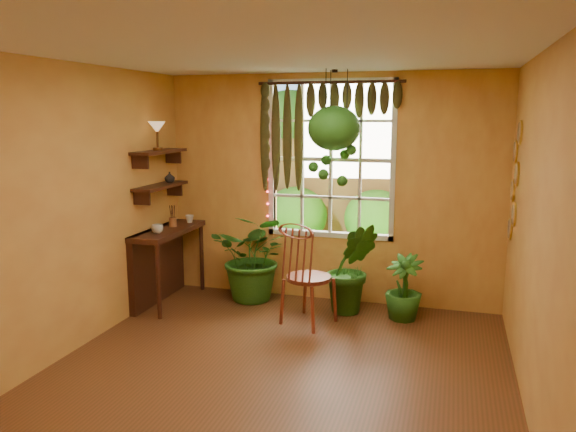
{
  "coord_description": "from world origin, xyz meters",
  "views": [
    {
      "loc": [
        1.39,
        -4.2,
        2.22
      ],
      "look_at": [
        -0.19,
        1.15,
        1.21
      ],
      "focal_mm": 35.0,
      "sensor_mm": 36.0,
      "label": 1
    }
  ],
  "objects_px": {
    "potted_plant_left": "(255,257)",
    "hanging_basket": "(334,136)",
    "counter_ledge": "(161,256)",
    "windsor_chair": "(307,290)",
    "potted_plant_mid": "(352,268)"
  },
  "relations": [
    {
      "from": "potted_plant_left",
      "to": "hanging_basket",
      "type": "bearing_deg",
      "value": -6.13
    },
    {
      "from": "counter_ledge",
      "to": "hanging_basket",
      "type": "height_order",
      "value": "hanging_basket"
    },
    {
      "from": "counter_ledge",
      "to": "potted_plant_left",
      "type": "xyz_separation_m",
      "value": [
        1.06,
        0.36,
        -0.01
      ]
    },
    {
      "from": "hanging_basket",
      "to": "counter_ledge",
      "type": "bearing_deg",
      "value": -172.79
    },
    {
      "from": "counter_ledge",
      "to": "potted_plant_mid",
      "type": "distance_m",
      "value": 2.27
    },
    {
      "from": "hanging_basket",
      "to": "potted_plant_left",
      "type": "bearing_deg",
      "value": 173.87
    },
    {
      "from": "windsor_chair",
      "to": "hanging_basket",
      "type": "xyz_separation_m",
      "value": [
        0.17,
        0.49,
        1.62
      ]
    },
    {
      "from": "windsor_chair",
      "to": "hanging_basket",
      "type": "height_order",
      "value": "hanging_basket"
    },
    {
      "from": "counter_ledge",
      "to": "windsor_chair",
      "type": "distance_m",
      "value": 1.88
    },
    {
      "from": "counter_ledge",
      "to": "hanging_basket",
      "type": "bearing_deg",
      "value": 7.21
    },
    {
      "from": "potted_plant_left",
      "to": "potted_plant_mid",
      "type": "distance_m",
      "value": 1.2
    },
    {
      "from": "hanging_basket",
      "to": "potted_plant_mid",
      "type": "bearing_deg",
      "value": -2.05
    },
    {
      "from": "windsor_chair",
      "to": "potted_plant_mid",
      "type": "height_order",
      "value": "windsor_chair"
    },
    {
      "from": "potted_plant_mid",
      "to": "hanging_basket",
      "type": "height_order",
      "value": "hanging_basket"
    },
    {
      "from": "potted_plant_left",
      "to": "hanging_basket",
      "type": "relative_size",
      "value": 0.86
    }
  ]
}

